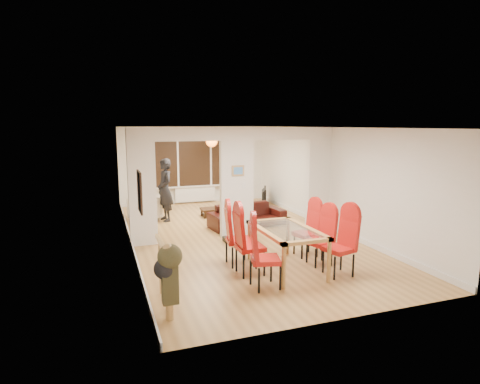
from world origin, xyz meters
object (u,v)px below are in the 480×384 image
dining_chair_la (265,254)px  dining_chair_rb (320,238)px  television (262,197)px  coffee_table (219,212)px  dining_chair_rc (306,231)px  bottle (224,203)px  dining_table (286,249)px  sofa (247,215)px  armchair (145,209)px  dining_chair_lc (239,236)px  dining_chair_lb (250,242)px  dining_chair_ra (339,244)px  bowl (226,206)px  person (165,190)px

dining_chair_la → dining_chair_rb: 1.56m
television → coffee_table: (-1.80, -1.03, -0.18)m
dining_chair_rc → bottle: (-0.48, 4.14, -0.16)m
dining_table → coffee_table: bearing=88.9°
sofa → dining_chair_rc: bearing=-91.1°
armchair → television: (3.93, 0.92, -0.03)m
dining_chair_la → television: (2.57, 6.36, -0.27)m
dining_chair_lc → armchair: size_ratio=1.58×
armchair → dining_chair_rb: bearing=-0.7°
armchair → bottle: size_ratio=2.81×
dining_chair_lb → coffee_table: dining_chair_lb is taller
dining_chair_ra → coffee_table: bearing=83.8°
dining_chair_la → sofa: 4.05m
bottle → bowl: (0.07, 0.02, -0.10)m
dining_chair_rb → bottle: bearing=80.7°
dining_chair_lc → bottle: 4.30m
dining_chair_lc → dining_table: bearing=-29.3°
dining_chair_rc → coffee_table: (-0.65, 4.10, -0.41)m
dining_chair_lb → television: (2.59, 5.70, -0.29)m
coffee_table → person: bearing=-176.9°
dining_chair_rc → sofa: (-0.30, 2.65, -0.24)m
bottle → dining_chair_lb: bearing=-101.5°
coffee_table → bottle: size_ratio=4.12×
dining_chair_ra → television: (1.12, 6.28, -0.28)m
armchair → coffee_table: 2.15m
dining_chair_rc → television: dining_chair_rc is taller
dining_chair_lc → sofa: size_ratio=0.56×
dining_chair_rb → coffee_table: (-0.64, 4.66, -0.40)m
dining_chair_lc → dining_chair_rc: bearing=10.3°
dining_chair_rb → bowl: dining_chair_rb is taller
dining_table → sofa: dining_table is taller
dining_chair_ra → sofa: 3.83m
coffee_table → bottle: bottle is taller
armchair → bottle: bearing=57.6°
dining_chair_lb → dining_chair_rc: bearing=22.7°
dining_table → dining_chair_ra: size_ratio=1.47×
dining_chair_lc → person: 4.13m
dining_chair_lc → dining_chair_rc: dining_chair_lc is taller
dining_chair_rc → television: bearing=66.8°
dining_chair_rc → dining_chair_rb: bearing=-101.8°
dining_chair_rc → armchair: (-2.78, 4.20, -0.20)m
dining_chair_rc → bottle: dining_chair_rc is taller
dining_chair_rb → dining_chair_la: bearing=-169.4°
coffee_table → television: bearing=29.7°
armchair → person: (0.55, -0.19, 0.55)m
dining_table → television: (1.89, 5.73, -0.10)m
television → bowl: bearing=144.0°
dining_chair_lb → armchair: (-1.34, 4.78, -0.26)m
dining_chair_rc → sofa: 2.68m
television → dining_chair_lb: bearing=177.8°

